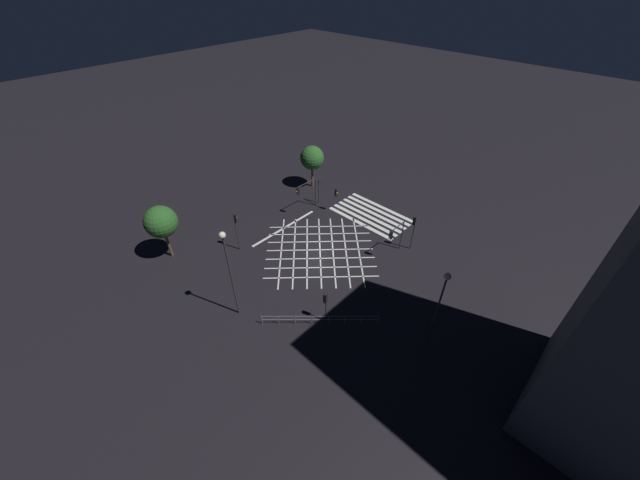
{
  "coord_description": "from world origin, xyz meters",
  "views": [
    {
      "loc": [
        -19.86,
        20.96,
        24.69
      ],
      "look_at": [
        0.0,
        0.0,
        1.34
      ],
      "focal_mm": 20.0,
      "sensor_mm": 36.0,
      "label": 1
    }
  ],
  "objects_px": {
    "traffic_light_se_main": "(329,191)",
    "traffic_light_ne_cross": "(236,225)",
    "traffic_light_sw_cross": "(396,234)",
    "street_tree_far": "(161,222)",
    "street_tree_near": "(312,158)",
    "traffic_light_se_cross": "(306,190)",
    "traffic_light_nw_main": "(325,302)",
    "street_lamp_east": "(442,294)",
    "street_lamp_west": "(227,259)",
    "traffic_light_sw_main": "(414,226)"
  },
  "relations": [
    {
      "from": "traffic_light_se_main",
      "to": "street_lamp_east",
      "type": "relative_size",
      "value": 0.43
    },
    {
      "from": "traffic_light_sw_cross",
      "to": "traffic_light_sw_main",
      "type": "bearing_deg",
      "value": 160.89
    },
    {
      "from": "traffic_light_sw_cross",
      "to": "traffic_light_ne_cross",
      "type": "xyz_separation_m",
      "value": [
        12.31,
        10.42,
        0.48
      ]
    },
    {
      "from": "traffic_light_ne_cross",
      "to": "street_lamp_east",
      "type": "distance_m",
      "value": 20.94
    },
    {
      "from": "traffic_light_se_cross",
      "to": "street_tree_far",
      "type": "height_order",
      "value": "street_tree_far"
    },
    {
      "from": "street_lamp_east",
      "to": "street_tree_far",
      "type": "relative_size",
      "value": 1.27
    },
    {
      "from": "traffic_light_nw_main",
      "to": "street_tree_far",
      "type": "distance_m",
      "value": 18.08
    },
    {
      "from": "traffic_light_se_cross",
      "to": "traffic_light_se_main",
      "type": "bearing_deg",
      "value": 146.74
    },
    {
      "from": "traffic_light_nw_main",
      "to": "street_tree_near",
      "type": "relative_size",
      "value": 0.57
    },
    {
      "from": "traffic_light_se_cross",
      "to": "street_tree_near",
      "type": "distance_m",
      "value": 6.17
    },
    {
      "from": "traffic_light_se_main",
      "to": "traffic_light_se_cross",
      "type": "height_order",
      "value": "traffic_light_se_cross"
    },
    {
      "from": "traffic_light_sw_cross",
      "to": "traffic_light_se_cross",
      "type": "distance_m",
      "value": 12.31
    },
    {
      "from": "traffic_light_ne_cross",
      "to": "street_lamp_west",
      "type": "height_order",
      "value": "street_lamp_west"
    },
    {
      "from": "street_lamp_west",
      "to": "street_tree_near",
      "type": "distance_m",
      "value": 22.86
    },
    {
      "from": "traffic_light_ne_cross",
      "to": "traffic_light_se_main",
      "type": "bearing_deg",
      "value": -7.31
    },
    {
      "from": "traffic_light_sw_main",
      "to": "street_lamp_east",
      "type": "distance_m",
      "value": 11.98
    },
    {
      "from": "street_lamp_east",
      "to": "street_lamp_west",
      "type": "height_order",
      "value": "street_lamp_west"
    },
    {
      "from": "street_tree_near",
      "to": "street_tree_far",
      "type": "relative_size",
      "value": 0.95
    },
    {
      "from": "traffic_light_sw_cross",
      "to": "street_tree_near",
      "type": "xyz_separation_m",
      "value": [
        15.97,
        -4.33,
        1.4
      ]
    },
    {
      "from": "traffic_light_sw_cross",
      "to": "street_lamp_east",
      "type": "distance_m",
      "value": 11.06
    },
    {
      "from": "traffic_light_ne_cross",
      "to": "street_tree_near",
      "type": "xyz_separation_m",
      "value": [
        3.65,
        -14.75,
        0.91
      ]
    },
    {
      "from": "street_tree_near",
      "to": "traffic_light_sw_cross",
      "type": "bearing_deg",
      "value": 164.83
    },
    {
      "from": "street_lamp_west",
      "to": "traffic_light_se_cross",
      "type": "bearing_deg",
      "value": -65.44
    },
    {
      "from": "street_lamp_east",
      "to": "traffic_light_nw_main",
      "type": "bearing_deg",
      "value": 29.66
    },
    {
      "from": "traffic_light_ne_cross",
      "to": "street_lamp_east",
      "type": "relative_size",
      "value": 0.59
    },
    {
      "from": "traffic_light_nw_main",
      "to": "traffic_light_se_main",
      "type": "bearing_deg",
      "value": -48.71
    },
    {
      "from": "traffic_light_se_cross",
      "to": "street_tree_near",
      "type": "height_order",
      "value": "street_tree_near"
    },
    {
      "from": "street_lamp_west",
      "to": "street_tree_far",
      "type": "distance_m",
      "value": 11.46
    },
    {
      "from": "street_lamp_east",
      "to": "street_tree_far",
      "type": "height_order",
      "value": "street_lamp_east"
    },
    {
      "from": "traffic_light_se_main",
      "to": "traffic_light_ne_cross",
      "type": "bearing_deg",
      "value": -97.31
    },
    {
      "from": "traffic_light_sw_cross",
      "to": "traffic_light_se_cross",
      "type": "height_order",
      "value": "traffic_light_se_cross"
    },
    {
      "from": "traffic_light_se_cross",
      "to": "street_tree_far",
      "type": "bearing_deg",
      "value": -15.5
    },
    {
      "from": "traffic_light_nw_main",
      "to": "street_lamp_east",
      "type": "bearing_deg",
      "value": -150.34
    },
    {
      "from": "traffic_light_ne_cross",
      "to": "traffic_light_nw_main",
      "type": "bearing_deg",
      "value": -93.2
    },
    {
      "from": "street_lamp_east",
      "to": "street_lamp_west",
      "type": "relative_size",
      "value": 0.85
    },
    {
      "from": "traffic_light_nw_main",
      "to": "traffic_light_sw_cross",
      "type": "bearing_deg",
      "value": -86.36
    },
    {
      "from": "street_lamp_east",
      "to": "traffic_light_ne_cross",
      "type": "bearing_deg",
      "value": 9.78
    },
    {
      "from": "traffic_light_nw_main",
      "to": "traffic_light_sw_cross",
      "type": "xyz_separation_m",
      "value": [
        0.71,
        -11.14,
        0.38
      ]
    },
    {
      "from": "street_lamp_east",
      "to": "street_tree_far",
      "type": "xyz_separation_m",
      "value": [
        24.79,
        9.1,
        -1.15
      ]
    },
    {
      "from": "traffic_light_nw_main",
      "to": "traffic_light_sw_main",
      "type": "bearing_deg",
      "value": -90.13
    },
    {
      "from": "traffic_light_sw_main",
      "to": "street_tree_near",
      "type": "bearing_deg",
      "value": -7.49
    },
    {
      "from": "traffic_light_sw_cross",
      "to": "street_tree_far",
      "type": "xyz_separation_m",
      "value": [
        16.6,
        15.98,
        1.62
      ]
    },
    {
      "from": "traffic_light_ne_cross",
      "to": "traffic_light_se_cross",
      "type": "bearing_deg",
      "value": -0.07
    },
    {
      "from": "traffic_light_se_cross",
      "to": "street_lamp_east",
      "type": "distance_m",
      "value": 21.62
    },
    {
      "from": "traffic_light_sw_cross",
      "to": "traffic_light_se_main",
      "type": "height_order",
      "value": "traffic_light_sw_cross"
    },
    {
      "from": "street_lamp_east",
      "to": "street_tree_far",
      "type": "distance_m",
      "value": 26.44
    },
    {
      "from": "traffic_light_se_main",
      "to": "street_tree_far",
      "type": "bearing_deg",
      "value": -108.15
    },
    {
      "from": "traffic_light_se_cross",
      "to": "street_lamp_east",
      "type": "relative_size",
      "value": 0.52
    },
    {
      "from": "traffic_light_ne_cross",
      "to": "street_tree_far",
      "type": "height_order",
      "value": "street_tree_far"
    },
    {
      "from": "traffic_light_sw_cross",
      "to": "street_lamp_west",
      "type": "distance_m",
      "value": 17.05
    }
  ]
}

